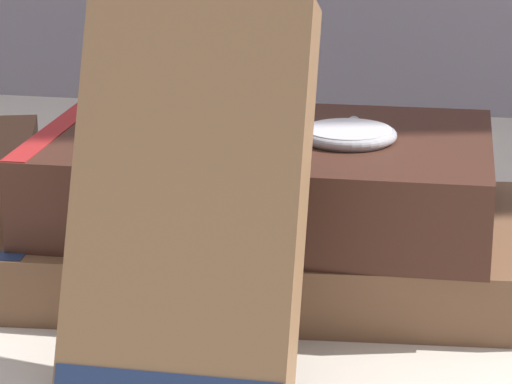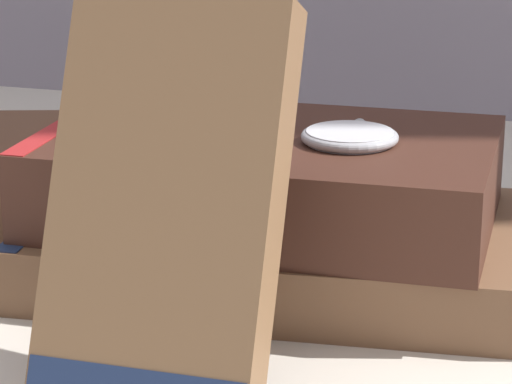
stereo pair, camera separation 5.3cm
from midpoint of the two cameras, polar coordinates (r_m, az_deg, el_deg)
ground_plane at (r=0.61m, az=-1.07°, el=-4.49°), size 3.00×3.00×0.00m
book_flat_bottom at (r=0.61m, az=3.27°, el=-2.70°), size 0.26×0.17×0.03m
book_flat_top at (r=0.60m, az=2.55°, el=0.71°), size 0.22×0.15×0.04m
book_leaning_front at (r=0.49m, az=-1.15°, el=-0.84°), size 0.09×0.09×0.16m
pocket_watch at (r=0.58m, az=7.03°, el=2.57°), size 0.05×0.05×0.01m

